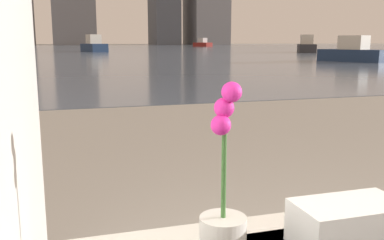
% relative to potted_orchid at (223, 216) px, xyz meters
% --- Properties ---
extents(potted_orchid, '(0.12, 0.12, 0.45)m').
position_rel_potted_orchid_xyz_m(potted_orchid, '(0.00, 0.00, 0.00)').
color(potted_orchid, silver).
rests_on(potted_orchid, bathtub).
extents(towel_stack, '(0.29, 0.16, 0.12)m').
position_rel_potted_orchid_xyz_m(towel_stack, '(0.35, -0.02, -0.06)').
color(towel_stack, white).
rests_on(towel_stack, bathtub).
extents(harbor_water, '(180.00, 110.00, 0.01)m').
position_rel_potted_orchid_xyz_m(harbor_water, '(0.48, 61.22, -0.67)').
color(harbor_water, slate).
rests_on(harbor_water, ground_plane).
extents(harbor_boat_0, '(3.40, 4.63, 1.66)m').
position_rel_potted_orchid_xyz_m(harbor_boat_0, '(21.99, 35.46, -0.08)').
color(harbor_boat_0, '#2D2D33').
rests_on(harbor_boat_0, harbor_water).
extents(harbor_boat_1, '(2.46, 3.85, 1.36)m').
position_rel_potted_orchid_xyz_m(harbor_boat_1, '(14.42, 18.54, -0.19)').
color(harbor_boat_1, navy).
rests_on(harbor_boat_1, harbor_water).
extents(harbor_boat_2, '(2.49, 4.79, 1.71)m').
position_rel_potted_orchid_xyz_m(harbor_boat_2, '(2.75, 43.84, -0.07)').
color(harbor_boat_2, navy).
rests_on(harbor_boat_2, harbor_water).
extents(harbor_boat_3, '(2.79, 4.59, 1.63)m').
position_rel_potted_orchid_xyz_m(harbor_boat_3, '(25.55, 78.18, -0.10)').
color(harbor_boat_3, maroon).
rests_on(harbor_boat_3, harbor_water).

